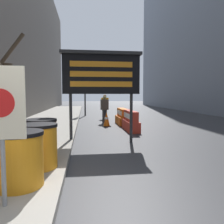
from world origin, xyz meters
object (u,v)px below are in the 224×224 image
Objects in this scene: barrel_drum_foreground at (19,159)px; traffic_light_near_curb at (85,74)px; jersey_barrier_orange_near at (123,117)px; barrel_drum_middle at (38,146)px; barrel_drum_back at (41,137)px; warning_sign at (1,112)px; pedestrian_passerby at (105,104)px; jersey_barrier_red_striped at (131,122)px; message_board at (101,74)px; traffic_cone_near at (107,119)px; pedestrian_worker at (105,107)px.

barrel_drum_foreground is 14.21m from traffic_light_near_curb.
barrel_drum_middle is at bearing -112.29° from jersey_barrier_orange_near.
warning_sign is at bearing -90.12° from barrel_drum_back.
pedestrian_passerby reaches higher than barrel_drum_back.
barrel_drum_foreground is 7.08m from jersey_barrier_red_striped.
pedestrian_passerby is (1.37, -2.28, -2.28)m from traffic_light_near_curb.
barrel_drum_middle is at bearing -118.18° from message_board.
pedestrian_passerby reaches higher than jersey_barrier_orange_near.
warning_sign reaches higher than barrel_drum_middle.
barrel_drum_back is 1.17× the size of traffic_cone_near.
barrel_drum_back is at bearing -110.78° from traffic_cone_near.
jersey_barrier_orange_near is 0.42× the size of traffic_light_near_curb.
barrel_drum_back is at bearing -95.32° from traffic_light_near_curb.
jersey_barrier_red_striped is at bearing 60.28° from barrel_drum_middle.
traffic_light_near_curb is at bearing 110.79° from jersey_barrier_orange_near.
barrel_drum_back is 5.52m from jersey_barrier_red_striped.
jersey_barrier_red_striped is 5.40m from pedestrian_passerby.
pedestrian_worker is 0.95× the size of pedestrian_passerby.
jersey_barrier_red_striped is 1.21× the size of pedestrian_worker.
barrel_drum_middle is 0.48× the size of jersey_barrier_orange_near.
barrel_drum_back is 12.43m from traffic_light_near_curb.
traffic_cone_near is at bearing -142.45° from jersey_barrier_orange_near.
traffic_cone_near is 1.67m from pedestrian_worker.
barrel_drum_middle is 0.29× the size of message_board.
pedestrian_worker is (2.25, 9.24, 0.35)m from barrel_drum_foreground.
warning_sign is at bearing -110.51° from message_board.
barrel_drum_back is 0.29× the size of message_board.
traffic_light_near_curb is at bearing -95.64° from pedestrian_worker.
message_board is (1.65, 1.93, 1.75)m from barrel_drum_back.
warning_sign is 0.96× the size of jersey_barrier_red_striped.
message_board is (1.64, 3.76, 1.75)m from barrel_drum_foreground.
barrel_drum_back is at bearing 97.76° from barrel_drum_middle.
traffic_light_near_curb is at bearing 92.95° from message_board.
barrel_drum_middle is 0.53× the size of pedestrian_passerby.
barrel_drum_foreground is 4.46m from message_board.
barrel_drum_middle is 1.17× the size of traffic_cone_near.
pedestrian_passerby is at bearing -58.94° from traffic_light_near_curb.
barrel_drum_back is 2.62m from warning_sign.
barrel_drum_back is 6.25m from traffic_cone_near.
pedestrian_worker reaches higher than barrel_drum_middle.
pedestrian_passerby reaches higher than barrel_drum_middle.
jersey_barrier_orange_near is 1.12× the size of pedestrian_passerby.
traffic_light_near_curb is at bearing 85.56° from warning_sign.
jersey_barrier_red_striped is at bearing -90.00° from jersey_barrier_orange_near.
pedestrian_passerby is at bearing -115.04° from pedestrian_worker.
traffic_light_near_curb is 5.34m from pedestrian_worker.
barrel_drum_middle is (0.11, 0.91, 0.00)m from barrel_drum_foreground.
barrel_drum_foreground is 0.49× the size of warning_sign.
jersey_barrier_orange_near is 2.47× the size of traffic_cone_near.
pedestrian_worker is (2.13, 8.32, 0.35)m from barrel_drum_middle.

